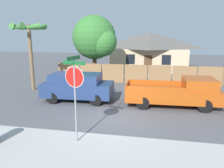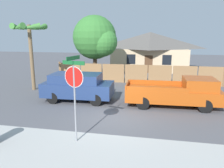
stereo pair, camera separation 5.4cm
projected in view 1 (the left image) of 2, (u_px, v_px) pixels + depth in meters
name	position (u px, v px, depth m)	size (l,w,h in m)	color
ground_plane	(115.00, 118.00, 11.47)	(80.00, 80.00, 0.00)	#56565B
sidewalk_strip	(98.00, 154.00, 8.03)	(36.00, 3.20, 0.01)	#B2B2AD
wooden_fence	(136.00, 74.00, 19.55)	(14.73, 0.12, 1.77)	#997047
house	(149.00, 50.00, 27.32)	(9.61, 6.40, 4.59)	beige
oak_tree	(96.00, 38.00, 20.81)	(4.39, 4.18, 6.11)	brown
palm_tree	(29.00, 33.00, 16.42)	(2.54, 2.74, 5.12)	brown
red_suv	(77.00, 86.00, 14.28)	(4.58, 2.17, 1.81)	navy
orange_pickup	(177.00, 92.00, 13.16)	(5.62, 2.19, 1.79)	#B74C14
stop_sign	(75.00, 84.00, 8.44)	(0.96, 0.87, 3.49)	gray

